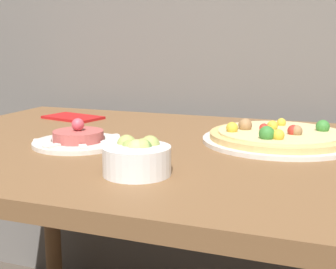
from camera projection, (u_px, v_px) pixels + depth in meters
name	position (u px, v px, depth m)	size (l,w,h in m)	color
dining_table	(170.00, 181.00, 1.11)	(1.35, 0.89, 0.73)	brown
pizza_plate	(279.00, 137.00, 1.12)	(0.37, 0.37, 0.06)	silver
tartare_plate	(78.00, 139.00, 1.09)	(0.21, 0.21, 0.06)	silver
small_bowl	(137.00, 157.00, 0.85)	(0.13, 0.13, 0.07)	white
napkin	(73.00, 117.00, 1.46)	(0.20, 0.14, 0.01)	red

